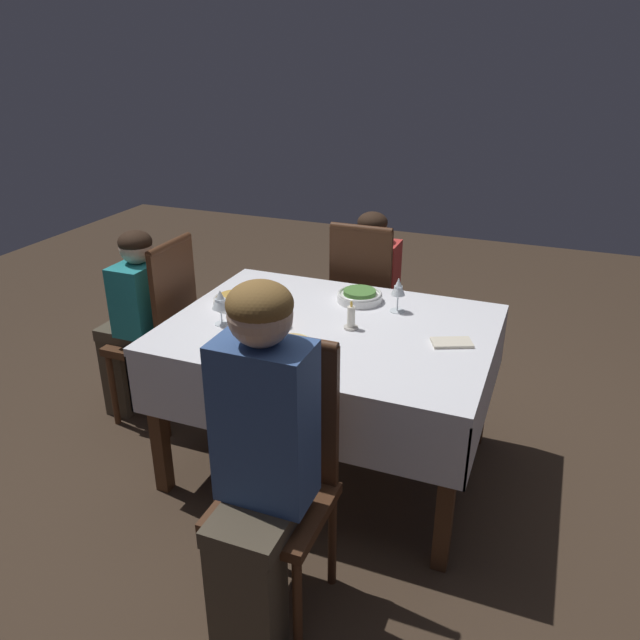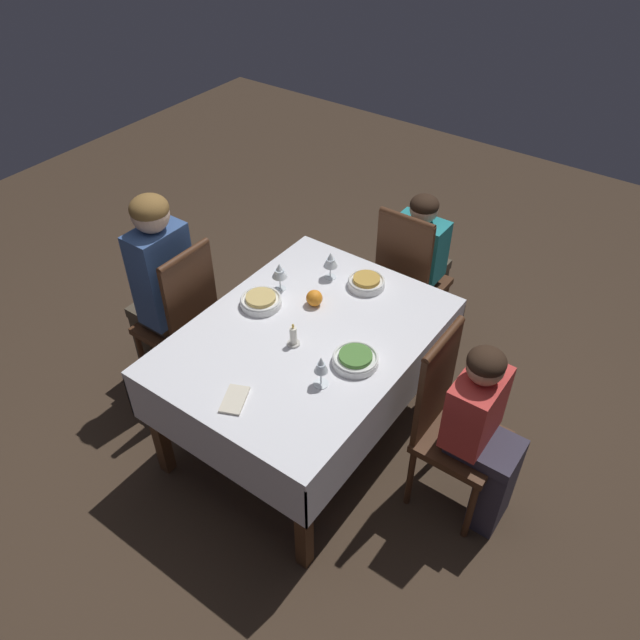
% 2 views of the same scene
% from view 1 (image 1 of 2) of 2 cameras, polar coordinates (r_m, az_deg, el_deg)
% --- Properties ---
extents(ground_plane, '(8.00, 8.00, 0.00)m').
position_cam_1_polar(ground_plane, '(3.06, 0.89, -12.87)').
color(ground_plane, '#3D2D21').
extents(dining_table, '(1.38, 1.03, 0.72)m').
position_cam_1_polar(dining_table, '(2.72, 0.97, -2.18)').
color(dining_table, silver).
rests_on(dining_table, ground_plane).
extents(chair_north, '(0.36, 0.37, 0.99)m').
position_cam_1_polar(chair_north, '(2.15, -3.62, -13.50)').
color(chair_north, '#472816').
rests_on(chair_north, ground_plane).
extents(chair_east, '(0.37, 0.36, 0.99)m').
position_cam_1_polar(chair_east, '(3.23, -14.25, -0.68)').
color(chair_east, '#472816').
rests_on(chair_east, ground_plane).
extents(chair_south, '(0.36, 0.37, 0.99)m').
position_cam_1_polar(chair_south, '(3.44, 4.09, 1.63)').
color(chair_south, '#472816').
rests_on(chair_south, ground_plane).
extents(person_adult_denim, '(0.30, 0.34, 1.23)m').
position_cam_1_polar(person_adult_denim, '(1.95, -5.61, -11.95)').
color(person_adult_denim, '#4C4233').
rests_on(person_adult_denim, ground_plane).
extents(person_child_teal, '(0.33, 0.30, 1.02)m').
position_cam_1_polar(person_child_teal, '(3.31, -16.60, 0.27)').
color(person_child_teal, '#4C4233').
rests_on(person_child_teal, ground_plane).
extents(person_child_red, '(0.30, 0.33, 1.01)m').
position_cam_1_polar(person_child_red, '(3.58, 4.90, 2.96)').
color(person_child_red, '#383342').
rests_on(person_child_red, ground_plane).
extents(bowl_north, '(0.21, 0.21, 0.06)m').
position_cam_1_polar(bowl_north, '(2.43, -2.64, -2.57)').
color(bowl_north, white).
rests_on(bowl_north, dining_table).
extents(wine_glass_north, '(0.08, 0.08, 0.16)m').
position_cam_1_polar(wine_glass_north, '(2.45, -6.14, -0.17)').
color(wine_glass_north, white).
rests_on(wine_glass_north, dining_table).
extents(bowl_east, '(0.20, 0.20, 0.06)m').
position_cam_1_polar(bowl_east, '(2.90, -7.82, 1.76)').
color(bowl_east, white).
rests_on(bowl_east, dining_table).
extents(wine_glass_east, '(0.08, 0.08, 0.16)m').
position_cam_1_polar(wine_glass_east, '(2.69, -9.09, 1.77)').
color(wine_glass_east, white).
rests_on(wine_glass_east, dining_table).
extents(bowl_south, '(0.21, 0.21, 0.06)m').
position_cam_1_polar(bowl_south, '(2.93, 3.64, 2.22)').
color(bowl_south, white).
rests_on(bowl_south, dining_table).
extents(wine_glass_south, '(0.07, 0.07, 0.16)m').
position_cam_1_polar(wine_glass_south, '(2.80, 7.17, 2.90)').
color(wine_glass_south, white).
rests_on(wine_glass_south, dining_table).
extents(candle_centerpiece, '(0.06, 0.06, 0.13)m').
position_cam_1_polar(candle_centerpiece, '(2.64, 2.85, 0.07)').
color(candle_centerpiece, beige).
rests_on(candle_centerpiece, dining_table).
extents(orange_fruit, '(0.08, 0.08, 0.08)m').
position_cam_1_polar(orange_fruit, '(2.66, -3.87, 0.22)').
color(orange_fruit, orange).
rests_on(orange_fruit, dining_table).
extents(napkin_red_folded, '(0.18, 0.15, 0.01)m').
position_cam_1_polar(napkin_red_folded, '(2.57, 11.96, -2.03)').
color(napkin_red_folded, beige).
rests_on(napkin_red_folded, dining_table).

